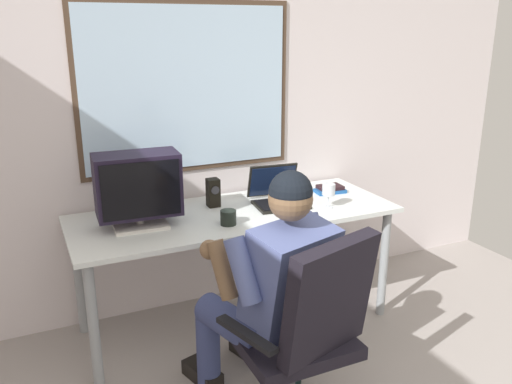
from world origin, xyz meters
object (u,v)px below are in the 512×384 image
(office_chair, at_px, (309,324))
(crt_monitor, at_px, (138,186))
(book_stack, at_px, (330,189))
(wine_glass, at_px, (329,191))
(desk_speaker, at_px, (213,193))
(laptop, at_px, (277,193))
(desk, at_px, (235,224))
(coffee_mug, at_px, (228,218))
(person_seated, at_px, (270,286))

(office_chair, height_order, crt_monitor, crt_monitor)
(book_stack, bearing_deg, crt_monitor, -175.82)
(wine_glass, relative_size, desk_speaker, 0.86)
(laptop, bearing_deg, desk_speaker, 165.48)
(desk, distance_m, office_chair, 0.99)
(coffee_mug, bearing_deg, desk, 57.15)
(office_chair, bearing_deg, desk_speaker, 90.66)
(desk, distance_m, crt_monitor, 0.64)
(desk_speaker, bearing_deg, person_seated, -93.28)
(desk, bearing_deg, book_stack, 7.42)
(person_seated, bearing_deg, crt_monitor, 120.07)
(book_stack, bearing_deg, desk_speaker, 176.06)
(book_stack, bearing_deg, desk, -172.58)
(desk, bearing_deg, laptop, 9.38)
(office_chair, xyz_separation_m, laptop, (0.36, 1.03, 0.25))
(desk, xyz_separation_m, laptop, (0.30, 0.05, 0.14))
(crt_monitor, height_order, laptop, crt_monitor)
(book_stack, bearing_deg, person_seated, -135.42)
(office_chair, bearing_deg, person_seated, 104.63)
(desk, relative_size, wine_glass, 12.90)
(laptop, relative_size, wine_glass, 2.33)
(office_chair, xyz_separation_m, coffee_mug, (-0.05, 0.80, 0.23))
(desk_speaker, height_order, coffee_mug, desk_speaker)
(book_stack, bearing_deg, wine_glass, -124.49)
(crt_monitor, bearing_deg, wine_glass, -8.44)
(desk, bearing_deg, coffee_mug, -122.85)
(coffee_mug, bearing_deg, laptop, 28.86)
(wine_glass, xyz_separation_m, coffee_mug, (-0.65, -0.02, -0.06))
(laptop, height_order, desk_speaker, laptop)
(person_seated, bearing_deg, office_chair, -75.37)
(crt_monitor, relative_size, coffee_mug, 5.20)
(person_seated, bearing_deg, desk, 79.85)
(wine_glass, relative_size, book_stack, 0.72)
(coffee_mug, bearing_deg, wine_glass, 1.34)
(laptop, height_order, coffee_mug, laptop)
(desk_speaker, xyz_separation_m, coffee_mug, (-0.03, -0.32, -0.05))
(office_chair, distance_m, desk_speaker, 1.16)
(person_seated, relative_size, book_stack, 5.86)
(crt_monitor, relative_size, laptop, 1.33)
(laptop, xyz_separation_m, desk_speaker, (-0.38, 0.10, 0.03))
(person_seated, distance_m, desk_speaker, 0.90)
(desk_speaker, distance_m, book_stack, 0.79)
(crt_monitor, distance_m, coffee_mug, 0.51)
(office_chair, relative_size, person_seated, 0.81)
(person_seated, xyz_separation_m, crt_monitor, (-0.43, 0.73, 0.33))
(office_chair, relative_size, crt_monitor, 2.14)
(book_stack, bearing_deg, coffee_mug, -161.86)
(desk, distance_m, wine_glass, 0.59)
(crt_monitor, bearing_deg, book_stack, 4.18)
(wine_glass, bearing_deg, crt_monitor, 171.56)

